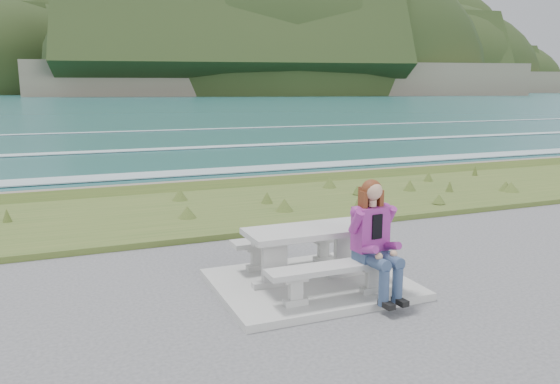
{
  "coord_description": "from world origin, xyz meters",
  "views": [
    {
      "loc": [
        -3.1,
        -6.46,
        2.71
      ],
      "look_at": [
        0.03,
        1.2,
        1.13
      ],
      "focal_mm": 35.0,
      "sensor_mm": 36.0,
      "label": 1
    }
  ],
  "objects_px": {
    "picnic_table": "(311,240)",
    "bench_landward": "(335,272)",
    "bench_seaward": "(291,243)",
    "seated_woman": "(378,255)"
  },
  "relations": [
    {
      "from": "bench_seaward",
      "to": "seated_woman",
      "type": "bearing_deg",
      "value": -71.33
    },
    {
      "from": "picnic_table",
      "to": "bench_landward",
      "type": "distance_m",
      "value": 0.74
    },
    {
      "from": "bench_landward",
      "to": "seated_woman",
      "type": "distance_m",
      "value": 0.58
    },
    {
      "from": "bench_landward",
      "to": "bench_seaward",
      "type": "height_order",
      "value": "same"
    },
    {
      "from": "picnic_table",
      "to": "bench_landward",
      "type": "relative_size",
      "value": 1.0
    },
    {
      "from": "picnic_table",
      "to": "bench_seaward",
      "type": "relative_size",
      "value": 1.0
    },
    {
      "from": "seated_woman",
      "to": "bench_seaward",
      "type": "bearing_deg",
      "value": 103.43
    },
    {
      "from": "seated_woman",
      "to": "bench_landward",
      "type": "bearing_deg",
      "value": 159.57
    },
    {
      "from": "picnic_table",
      "to": "bench_seaward",
      "type": "xyz_separation_m",
      "value": [
        0.0,
        0.7,
        -0.23
      ]
    },
    {
      "from": "bench_seaward",
      "to": "seated_woman",
      "type": "height_order",
      "value": "seated_woman"
    }
  ]
}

